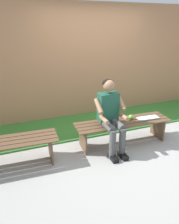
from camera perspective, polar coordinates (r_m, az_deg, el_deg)
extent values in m
cube|color=#9E9E99|center=(3.05, 0.32, -21.10)|extent=(10.00, 7.00, 0.04)
cube|color=#387A2D|center=(4.76, -9.06, -3.57)|extent=(9.00, 1.55, 0.03)
cube|color=#B27A51|center=(4.97, -5.26, 12.97)|extent=(9.50, 0.24, 2.54)
cube|color=brown|center=(4.07, 7.90, -1.66)|extent=(1.77, 0.19, 0.02)
cube|color=brown|center=(3.97, 8.63, -2.32)|extent=(1.77, 0.19, 0.02)
cube|color=brown|center=(3.87, 9.40, -3.02)|extent=(1.77, 0.19, 0.02)
cube|color=brown|center=(3.78, 10.20, -3.74)|extent=(1.77, 0.19, 0.02)
cube|color=brown|center=(4.39, 17.82, -3.88)|extent=(0.05, 0.41, 0.42)
cube|color=brown|center=(3.77, -1.76, -7.30)|extent=(0.05, 0.41, 0.42)
cube|color=brown|center=(3.64, -21.85, -6.22)|extent=(1.61, 0.18, 0.02)
cube|color=brown|center=(3.53, -21.93, -7.10)|extent=(1.61, 0.18, 0.02)
cube|color=brown|center=(3.43, -22.01, -8.04)|extent=(1.61, 0.18, 0.02)
cube|color=brown|center=(3.33, -22.09, -9.04)|extent=(1.61, 0.18, 0.02)
cube|color=brown|center=(3.59, -10.47, -9.36)|extent=(0.05, 0.41, 0.42)
cube|color=#1E513D|center=(3.67, 4.98, 1.37)|extent=(0.34, 0.20, 0.50)
sphere|color=#936B4C|center=(3.55, 5.25, 7.05)|extent=(0.20, 0.20, 0.20)
ellipsoid|color=black|center=(3.57, 5.06, 7.64)|extent=(0.20, 0.19, 0.15)
cylinder|color=#4C4C4C|center=(3.65, 7.48, -3.18)|extent=(0.13, 0.40, 0.13)
cylinder|color=#4C4C4C|center=(3.57, 4.92, -3.64)|extent=(0.13, 0.40, 0.13)
cylinder|color=#4C4C4C|center=(3.62, 8.76, -8.13)|extent=(0.11, 0.11, 0.51)
cube|color=black|center=(3.69, 9.01, -11.54)|extent=(0.10, 0.22, 0.07)
cylinder|color=#4C4C4C|center=(3.54, 6.18, -8.71)|extent=(0.11, 0.11, 0.51)
cube|color=black|center=(3.62, 6.46, -12.18)|extent=(0.10, 0.22, 0.07)
cylinder|color=#936B4C|center=(3.68, 8.51, 2.38)|extent=(0.08, 0.28, 0.23)
cylinder|color=#936B4C|center=(3.60, 9.13, -1.20)|extent=(0.07, 0.26, 0.07)
cylinder|color=#936B4C|center=(3.50, 2.47, 1.57)|extent=(0.08, 0.28, 0.23)
cylinder|color=#936B4C|center=(3.45, 3.95, -2.06)|extent=(0.07, 0.26, 0.07)
sphere|color=#72B738|center=(4.02, 11.04, -1.33)|extent=(0.09, 0.09, 0.09)
cube|color=white|center=(4.19, 16.61, -1.35)|extent=(0.21, 0.16, 0.02)
cube|color=white|center=(4.08, 14.21, -1.73)|extent=(0.21, 0.16, 0.02)
cube|color=#33724C|center=(4.14, 15.42, -1.65)|extent=(0.42, 0.18, 0.01)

